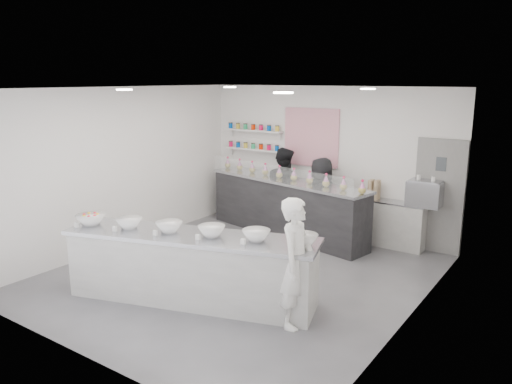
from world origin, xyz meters
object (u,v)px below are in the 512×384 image
woman_prep (296,263)px  staff_right (321,198)px  espresso_machine (425,194)px  staff_left (284,189)px  back_bar (286,207)px  espresso_ledge (393,224)px  prep_counter (191,268)px

woman_prep → staff_right: size_ratio=1.05×
espresso_machine → staff_left: size_ratio=0.34×
back_bar → espresso_ledge: bearing=25.3°
back_bar → espresso_ledge: 2.13m
prep_counter → back_bar: (-0.50, 3.43, 0.08)m
prep_counter → espresso_ledge: size_ratio=3.07×
staff_left → staff_right: staff_left is taller
espresso_ledge → back_bar: bearing=-166.1°
staff_left → espresso_ledge: bearing=-161.9°
espresso_machine → staff_left: 2.89m
espresso_ledge → staff_right: staff_right is taller
espresso_ledge → prep_counter: bearing=-111.6°
woman_prep → staff_right: (-1.45, 3.48, -0.04)m
prep_counter → staff_left: bearing=84.0°
staff_left → espresso_machine: bearing=-162.7°
prep_counter → back_bar: 3.47m
prep_counter → staff_left: staff_left is taller
espresso_ledge → woman_prep: bearing=-89.4°
staff_left → prep_counter: bearing=115.1°
espresso_machine → staff_right: (-1.97, -0.24, -0.30)m
prep_counter → espresso_machine: size_ratio=6.14×
woman_prep → staff_right: 3.77m
espresso_machine → woman_prep: (-0.51, -3.72, -0.26)m
prep_counter → staff_right: 3.72m
espresso_ledge → staff_left: size_ratio=0.68×
prep_counter → woman_prep: (1.60, 0.22, 0.35)m
espresso_machine → staff_left: bearing=-176.4°
espresso_ledge → woman_prep: size_ratio=0.70×
back_bar → woman_prep: bearing=-45.5°
espresso_ledge → staff_right: bearing=-170.5°
woman_prep → staff_left: 4.25m
back_bar → staff_left: bearing=140.2°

